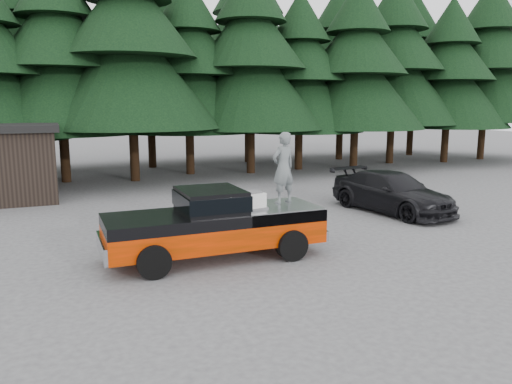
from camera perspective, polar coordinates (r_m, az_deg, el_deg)
name	(u,v)px	position (r m, az deg, el deg)	size (l,w,h in m)	color
ground	(251,249)	(14.53, -0.58, -6.55)	(120.00, 120.00, 0.00)	#474749
pickup_truck	(215,234)	(13.59, -4.74, -4.85)	(6.00, 2.04, 1.33)	red
truck_cab	(211,200)	(13.35, -5.21, -0.91)	(1.66, 1.90, 0.59)	black
air_compressor	(252,201)	(13.50, -0.51, -1.08)	(0.63, 0.52, 0.43)	silver
man_on_bed	(283,168)	(14.27, 3.14, 2.78)	(0.74, 0.49, 2.04)	slate
parked_car	(392,192)	(20.03, 15.27, -0.01)	(2.17, 5.35, 1.55)	black
treeline	(147,41)	(30.85, -12.32, 16.49)	(60.15, 16.05, 17.50)	black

